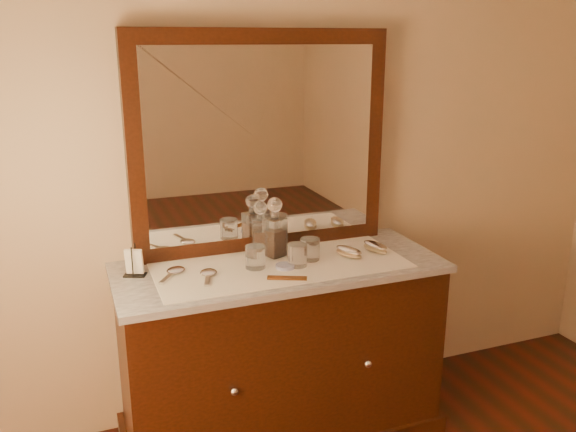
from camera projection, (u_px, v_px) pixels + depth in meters
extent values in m
plane|color=tan|center=(258.00, 131.00, 2.75)|extent=(4.50, 4.50, 0.00)
cube|color=black|center=(280.00, 354.00, 2.76)|extent=(1.40, 0.55, 0.82)
cube|color=black|center=(281.00, 422.00, 2.87)|extent=(1.46, 0.59, 0.08)
sphere|color=silver|center=(234.00, 391.00, 2.39)|extent=(0.04, 0.04, 0.04)
sphere|color=silver|center=(368.00, 364.00, 2.60)|extent=(0.04, 0.04, 0.04)
cube|color=silver|center=(280.00, 268.00, 2.64)|extent=(1.44, 0.59, 0.03)
cube|color=black|center=(261.00, 143.00, 2.72)|extent=(1.20, 0.08, 1.00)
cube|color=white|center=(263.00, 144.00, 2.68)|extent=(1.06, 0.01, 0.86)
cube|color=white|center=(282.00, 265.00, 2.62)|extent=(1.10, 0.45, 0.00)
cylinder|color=silver|center=(285.00, 266.00, 2.58)|extent=(0.11, 0.11, 0.01)
cube|color=brown|center=(287.00, 278.00, 2.47)|extent=(0.16, 0.10, 0.01)
cube|color=black|center=(135.00, 275.00, 2.51)|extent=(0.10, 0.08, 0.01)
cylinder|color=black|center=(132.00, 263.00, 2.47)|extent=(0.01, 0.01, 0.13)
cylinder|color=black|center=(136.00, 258.00, 2.52)|extent=(0.01, 0.01, 0.13)
cube|color=white|center=(134.00, 261.00, 2.50)|extent=(0.08, 0.06, 0.11)
cube|color=brown|center=(261.00, 242.00, 2.74)|extent=(0.08, 0.08, 0.11)
cube|color=white|center=(261.00, 237.00, 2.73)|extent=(0.09, 0.09, 0.16)
cylinder|color=white|center=(260.00, 217.00, 2.70)|extent=(0.04, 0.04, 0.03)
sphere|color=white|center=(260.00, 208.00, 2.69)|extent=(0.08, 0.08, 0.06)
cube|color=brown|center=(275.00, 243.00, 2.72)|extent=(0.09, 0.09, 0.12)
cube|color=white|center=(275.00, 237.00, 2.71)|extent=(0.11, 0.11, 0.18)
cylinder|color=white|center=(275.00, 215.00, 2.68)|extent=(0.05, 0.05, 0.03)
sphere|color=white|center=(275.00, 205.00, 2.67)|extent=(0.09, 0.09, 0.07)
ellipsoid|color=#98805D|center=(349.00, 254.00, 2.73)|extent=(0.11, 0.16, 0.02)
ellipsoid|color=silver|center=(349.00, 250.00, 2.72)|extent=(0.11, 0.16, 0.02)
ellipsoid|color=#98805D|center=(375.00, 249.00, 2.79)|extent=(0.10, 0.16, 0.02)
ellipsoid|color=silver|center=(375.00, 245.00, 2.79)|extent=(0.10, 0.16, 0.02)
ellipsoid|color=silver|center=(176.00, 270.00, 2.54)|extent=(0.11, 0.12, 0.02)
cube|color=silver|center=(167.00, 278.00, 2.46)|extent=(0.09, 0.11, 0.01)
ellipsoid|color=silver|center=(208.00, 272.00, 2.52)|extent=(0.09, 0.10, 0.02)
cube|color=silver|center=(207.00, 280.00, 2.44)|extent=(0.05, 0.12, 0.01)
cylinder|color=white|center=(310.00, 249.00, 2.67)|extent=(0.09, 0.09, 0.10)
cylinder|color=white|center=(297.00, 255.00, 2.60)|extent=(0.09, 0.09, 0.10)
cylinder|color=white|center=(255.00, 257.00, 2.57)|extent=(0.09, 0.09, 0.10)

